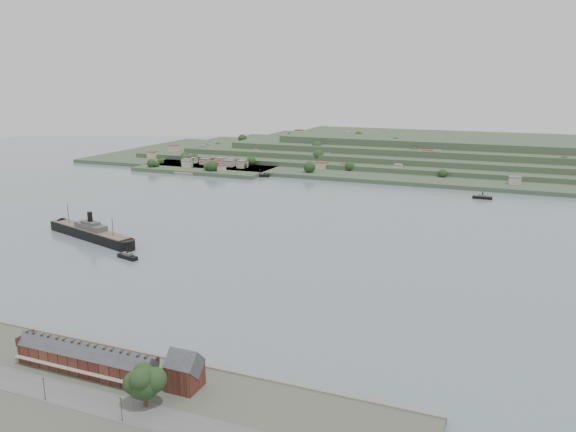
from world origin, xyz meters
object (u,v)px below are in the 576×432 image
at_px(gabled_building, 185,371).
at_px(tugboat, 127,256).
at_px(steamship, 88,232).
at_px(fig_tree, 144,382).
at_px(terrace_row, 86,359).

distance_m(gabled_building, tugboat, 154.07).
bearing_deg(steamship, tugboat, -27.10).
bearing_deg(tugboat, fig_tree, -50.43).
height_order(terrace_row, gabled_building, gabled_building).
distance_m(terrace_row, steamship, 185.61).
relative_size(gabled_building, steamship, 0.16).
bearing_deg(fig_tree, tugboat, 129.57).
relative_size(terrace_row, gabled_building, 3.95).
xyz_separation_m(terrace_row, gabled_building, (37.50, 4.02, 1.34)).
bearing_deg(fig_tree, gabled_building, 69.49).
height_order(terrace_row, tugboat, terrace_row).
relative_size(terrace_row, steamship, 0.64).
distance_m(terrace_row, gabled_building, 37.74).
bearing_deg(tugboat, terrace_row, -58.28).
relative_size(gabled_building, fig_tree, 0.99).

